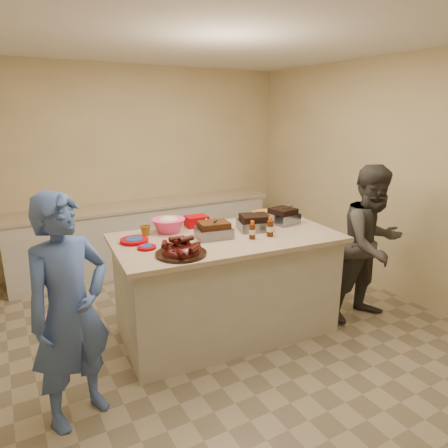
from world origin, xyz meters
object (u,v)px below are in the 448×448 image
bbq_bottle_a (252,239)px  guest_blue (82,414)px  island (226,329)px  guest_gray (364,316)px  plastic_cup (146,235)px  coleslaw_bowl (169,232)px  rib_platter (181,255)px  mustard_bottle (206,230)px  roasting_pan (282,223)px  bbq_bottle_b (270,236)px

bbq_bottle_a → guest_blue: 1.93m
island → guest_gray: island is taller
bbq_bottle_a → plastic_cup: bearing=143.5°
coleslaw_bowl → guest_gray: bearing=-25.5°
coleslaw_bowl → rib_platter: bearing=-103.7°
mustard_bottle → bbq_bottle_a: bearing=-63.3°
rib_platter → guest_gray: (1.98, -0.22, -0.98)m
plastic_cup → coleslaw_bowl: bearing=-2.5°
island → rib_platter: size_ratio=4.99×
roasting_pan → guest_gray: (0.68, -0.58, -0.98)m
roasting_pan → bbq_bottle_b: (-0.38, -0.31, 0.00)m
roasting_pan → mustard_bottle: (-0.80, 0.17, -0.00)m
rib_platter → bbq_bottle_b: size_ratio=2.28×
mustard_bottle → guest_blue: size_ratio=0.08×
roasting_pan → coleslaw_bowl: (-1.14, 0.29, -0.00)m
bbq_bottle_a → bbq_bottle_b: bearing=-5.0°
coleslaw_bowl → roasting_pan: bearing=-14.2°
rib_platter → bbq_bottle_a: 0.73m
bbq_bottle_b → plastic_cup: (-0.99, 0.61, 0.00)m
bbq_bottle_a → guest_gray: 1.62m
bbq_bottle_b → mustard_bottle: 0.63m
rib_platter → guest_blue: size_ratio=0.26×
coleslaw_bowl → plastic_cup: size_ratio=3.28×
coleslaw_bowl → bbq_bottle_a: size_ratio=1.90×
island → rib_platter: 1.17m
roasting_pan → island: bearing=178.4°
coleslaw_bowl → bbq_bottle_a: coleslaw_bowl is taller
rib_platter → bbq_bottle_b: bbq_bottle_b is taller
bbq_bottle_b → bbq_bottle_a: bearing=175.0°
guest_blue → bbq_bottle_a: bearing=-12.4°
bbq_bottle_a → rib_platter: bearing=-174.7°
rib_platter → mustard_bottle: rib_platter is taller
guest_gray → rib_platter: bearing=175.1°
guest_blue → roasting_pan: bearing=-7.7°
bbq_bottle_b → guest_gray: (1.06, -0.27, -0.98)m
roasting_pan → guest_blue: size_ratio=0.16×
roasting_pan → coleslaw_bowl: 1.18m
plastic_cup → guest_gray: 2.44m
coleslaw_bowl → guest_gray: coleslaw_bowl is taller
island → guest_gray: bearing=-14.2°
island → bbq_bottle_a: bbq_bottle_a is taller
coleslaw_bowl → bbq_bottle_a: bearing=-45.4°
bbq_bottle_a → guest_blue: (-1.63, -0.29, -0.98)m
bbq_bottle_a → bbq_bottle_b: (0.19, -0.02, 0.00)m
roasting_pan → coleslaw_bowl: coleslaw_bowl is taller
roasting_pan → bbq_bottle_b: 0.49m
coleslaw_bowl → bbq_bottle_b: 0.97m
guest_gray → guest_blue: bearing=-178.5°
bbq_bottle_b → plastic_cup: 1.16m
island → guest_blue: (-1.48, -0.49, 0.00)m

